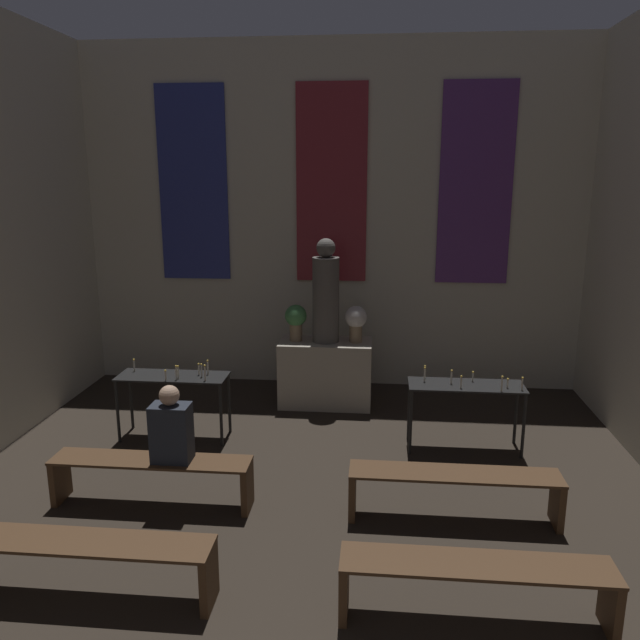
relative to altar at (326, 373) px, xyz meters
name	(u,v)px	position (x,y,z in m)	size (l,w,h in m)	color
wall_back	(332,217)	(0.00, 0.97, 2.02)	(7.33, 0.16, 4.87)	beige
altar	(326,373)	(0.00, 0.00, 0.00)	(1.23, 0.63, 0.89)	#BCB29E
statue	(326,295)	(0.00, 0.00, 1.07)	(0.35, 0.35, 1.37)	#5B5651
flower_vase_left	(296,319)	(-0.40, 0.00, 0.74)	(0.29, 0.29, 0.49)	#937A5B
flower_vase_right	(356,320)	(0.40, 0.00, 0.74)	(0.29, 0.29, 0.49)	#937A5B
candle_rack_left	(174,383)	(-1.68, -1.26, 0.23)	(1.28, 0.46, 0.96)	black
candle_rack_right	(466,393)	(1.69, -1.26, 0.23)	(1.28, 0.46, 0.95)	black
pew_third_left	(87,557)	(-1.40, -4.14, -0.11)	(1.89, 0.36, 0.47)	#4C331E
pew_third_right	(476,580)	(1.40, -4.14, -0.11)	(1.89, 0.36, 0.47)	#4C331E
pew_back_left	(152,472)	(-1.40, -2.80, -0.11)	(1.89, 0.36, 0.47)	#4C331E
pew_back_right	(454,486)	(1.40, -2.80, -0.11)	(1.89, 0.36, 0.47)	#4C331E
person_seated	(171,428)	(-1.19, -2.80, 0.34)	(0.36, 0.24, 0.73)	#282D38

